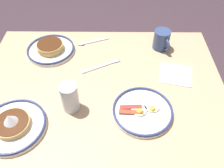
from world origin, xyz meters
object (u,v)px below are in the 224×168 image
fork_near (101,66)px  coffee_mug (162,40)px  plate_far_companion (143,111)px  plate_near_main (51,49)px  paper_napkin (176,74)px  tea_spoon (89,42)px  drinking_glass (70,98)px  plate_center_pancakes (13,125)px

fork_near → coffee_mug: bearing=-154.2°
plate_far_companion → fork_near: bearing=-56.9°
plate_near_main → coffee_mug: coffee_mug is taller
paper_napkin → fork_near: bearing=-8.6°
tea_spoon → plate_far_companion: bearing=118.7°
coffee_mug → tea_spoon: bearing=-5.8°
paper_napkin → tea_spoon: 0.50m
paper_napkin → fork_near: size_ratio=0.79×
plate_far_companion → paper_napkin: plate_far_companion is taller
plate_near_main → coffee_mug: size_ratio=2.14×
plate_near_main → plate_far_companion: bearing=139.1°
drinking_glass → fork_near: size_ratio=0.70×
plate_near_main → plate_far_companion: size_ratio=0.99×
plate_far_companion → plate_center_pancakes: bearing=8.6°
fork_near → tea_spoon: (0.08, -0.19, 0.00)m
plate_center_pancakes → paper_napkin: 0.75m
plate_far_companion → fork_near: 0.33m
fork_near → tea_spoon: size_ratio=1.10×
plate_near_main → paper_napkin: 0.65m
plate_center_pancakes → coffee_mug: coffee_mug is taller
coffee_mug → fork_near: coffee_mug is taller
plate_near_main → fork_near: plate_near_main is taller
coffee_mug → drinking_glass: size_ratio=0.87×
coffee_mug → drinking_glass: bearing=43.5°
plate_far_companion → drinking_glass: size_ratio=1.88×
plate_far_companion → coffee_mug: coffee_mug is taller
plate_center_pancakes → coffee_mug: (-0.64, -0.50, 0.04)m
tea_spoon → drinking_glass: bearing=85.1°
plate_near_main → fork_near: 0.29m
coffee_mug → drinking_glass: drinking_glass is taller
plate_near_main → plate_far_companion: (-0.45, 0.39, -0.01)m
plate_far_companion → coffee_mug: size_ratio=2.16×
plate_far_companion → fork_near: (0.18, -0.28, -0.01)m
plate_far_companion → fork_near: plate_far_companion is taller
plate_center_pancakes → plate_far_companion: (-0.51, -0.08, -0.01)m
coffee_mug → paper_napkin: 0.22m
plate_near_main → plate_far_companion: 0.60m
coffee_mug → tea_spoon: (0.39, -0.04, -0.05)m
plate_near_main → tea_spoon: size_ratio=1.42×
coffee_mug → fork_near: (0.31, 0.15, -0.05)m
drinking_glass → fork_near: 0.28m
plate_far_companion → paper_napkin: (-0.18, -0.22, -0.01)m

